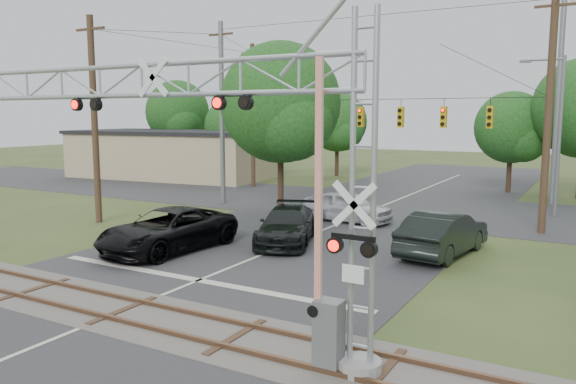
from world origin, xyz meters
The scene contains 14 objects.
ground centered at (0.00, 0.00, 0.00)m, with size 160.00×160.00×0.00m, color #374720.
road_main centered at (0.00, 10.00, 0.01)m, with size 14.00×90.00×0.02m, color #2D2D30.
road_cross centered at (0.00, 24.00, 0.01)m, with size 90.00×12.00×0.02m, color #2D2D30.
railroad_track centered at (0.00, 2.00, 0.03)m, with size 90.00×3.20×0.17m.
crossing_gantry centered at (3.76, 1.64, 4.96)m, with size 12.98×1.01×7.91m.
traffic_signal_span centered at (0.88, 20.00, 5.72)m, with size 19.34×0.36×11.50m.
pickup_black centered at (-3.89, 8.36, 0.89)m, with size 2.95×6.40×1.78m, color black.
car_dark centered at (-0.22, 12.10, 0.80)m, with size 2.25×5.54×1.61m, color black.
sedan_silver centered at (0.13, 18.03, 0.83)m, with size 1.96×4.87×1.66m, color #B8BAC0.
suv_dark centered at (6.41, 13.33, 0.91)m, with size 1.92×5.50×1.81m, color black.
commercial_building centered at (-22.65, 30.45, 2.15)m, with size 19.17×11.18×4.28m.
streetlight centered at (9.51, 25.24, 4.99)m, with size 2.38×0.25×8.92m.
utility_poles centered at (2.78, 22.32, 6.09)m, with size 27.56×29.59×13.75m.
treeline centered at (-2.54, 31.10, 5.57)m, with size 55.17×25.74×9.92m.
Camera 1 is at (11.95, -9.34, 5.71)m, focal length 35.00 mm.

